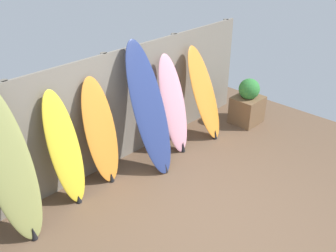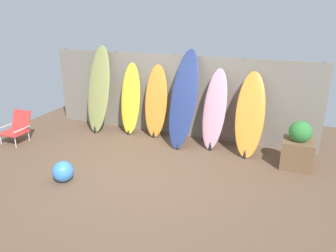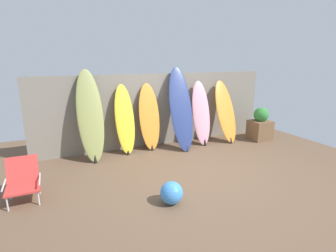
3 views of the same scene
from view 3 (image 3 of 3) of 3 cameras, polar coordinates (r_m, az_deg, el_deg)
ground at (r=5.17m, az=6.97°, el=-10.19°), size 7.68×7.68×0.00m
fence_back at (r=6.61m, az=-1.87°, el=3.57°), size 6.08×0.11×1.80m
surfboard_olive_0 at (r=5.79m, az=-16.56°, el=2.06°), size 0.56×0.65×1.95m
surfboard_yellow_1 at (r=6.07m, az=-9.38°, el=1.32°), size 0.48×0.45×1.60m
surfboard_orange_2 at (r=6.28m, az=-4.07°, el=1.84°), size 0.53×0.40×1.59m
surfboard_navy_3 at (r=6.31m, az=2.85°, el=3.67°), size 0.62×0.83×1.96m
surfboard_pink_4 at (r=6.74m, az=7.21°, el=2.74°), size 0.52×0.60×1.61m
surfboard_orange_5 at (r=7.09m, az=12.43°, el=3.04°), size 0.60×0.73×1.60m
beach_chair at (r=4.72m, az=-29.06°, el=-10.18°), size 0.50×0.56×0.65m
planter_box at (r=7.52m, az=19.42°, el=0.10°), size 0.55×0.49×0.88m
beach_ball at (r=4.09m, az=0.77°, el=-14.34°), size 0.35×0.35×0.35m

